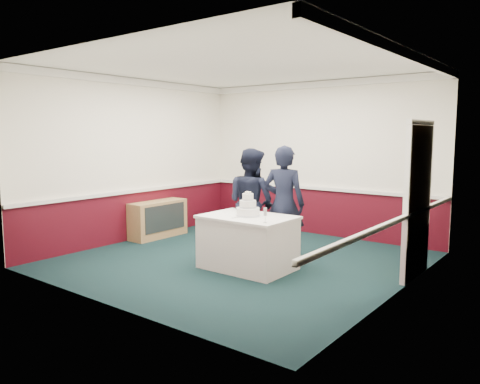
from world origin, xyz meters
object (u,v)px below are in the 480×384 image
Objects in this scene: cake_table at (248,242)px; cake_knife at (238,217)px; sideboard at (158,219)px; wedding_cake at (248,208)px; person_man at (251,203)px; champagne_flute at (265,213)px; person_woman at (284,204)px.

cake_knife reaches higher than cake_table.
sideboard is at bearing 177.94° from cake_knife.
person_man is at bearing 122.57° from wedding_cake.
champagne_flute is (0.50, -0.28, 0.03)m from wedding_cake.
sideboard is at bearing 166.01° from cake_table.
cake_knife is 0.12× the size of person_woman.
wedding_cake is at bearing 90.00° from cake_table.
person_man is (-0.90, 0.90, -0.05)m from champagne_flute.
wedding_cake is 0.21× the size of person_man.
sideboard is 5.85× the size of champagne_flute.
person_man reaches higher than champagne_flute.
cake_table is at bearing 97.59° from cake_knife.
cake_knife is at bearing 61.37° from person_woman.
cake_table is 3.63× the size of wedding_cake.
person_woman is at bearing -168.04° from person_man.
cake_table is 0.88m from person_man.
wedding_cake is 1.78× the size of champagne_flute.
wedding_cake is at bearing 150.75° from champagne_flute.
person_man is at bearing 134.82° from champagne_flute.
sideboard is at bearing 163.38° from champagne_flute.
cake_knife is at bearing -98.53° from cake_table.
person_man is (-0.40, 0.62, -0.02)m from wedding_cake.
cake_table reaches higher than sideboard.
sideboard is 0.91× the size of cake_table.
sideboard is 2.90m from person_woman.
person_man is at bearing 122.57° from cake_table.
cake_knife is (-0.03, -0.20, -0.11)m from wedding_cake.
person_woman is at bearing 73.68° from cake_table.
person_man reaches higher than cake_knife.
cake_table is 6.44× the size of champagne_flute.
cake_table is at bearing 130.21° from person_man.
sideboard is 2.31m from person_man.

